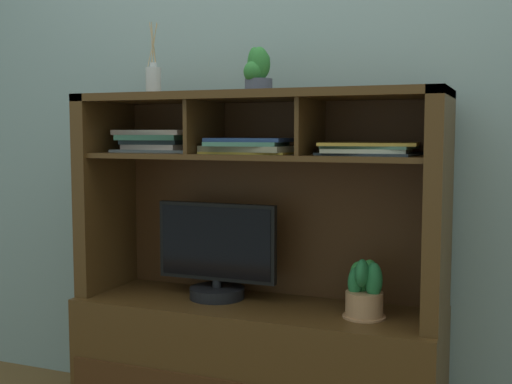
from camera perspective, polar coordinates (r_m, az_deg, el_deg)
name	(u,v)px	position (r m, az deg, el deg)	size (l,w,h in m)	color
back_wall	(280,82)	(2.73, 2.11, 9.62)	(6.00, 0.02, 2.80)	gray
media_console	(257,331)	(2.60, 0.05, -12.15)	(1.42, 0.50, 1.34)	#492F14
tv_monitor	(217,257)	(2.60, -3.48, -5.71)	(0.50, 0.22, 0.38)	black
potted_orchid	(364,294)	(2.38, 9.53, -8.85)	(0.15, 0.15, 0.21)	#AE7C52
potted_fern	(363,287)	(2.43, 9.42, -8.29)	(0.13, 0.13, 0.20)	#45425A
magazine_stack_left	(157,141)	(2.70, -8.68, 4.49)	(0.35, 0.28, 0.09)	slate
magazine_stack_centre	(249,146)	(2.46, -0.61, 4.06)	(0.37, 0.27, 0.06)	gold
magazine_stack_right	(369,149)	(2.34, 9.91, 3.77)	(0.36, 0.29, 0.04)	#29323B
diffuser_bottle	(153,80)	(2.71, -9.02, 9.69)	(0.06, 0.06, 0.29)	#B0B2B0
potted_succulent	(258,70)	(2.51, 0.18, 10.67)	(0.12, 0.12, 0.17)	#44495B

